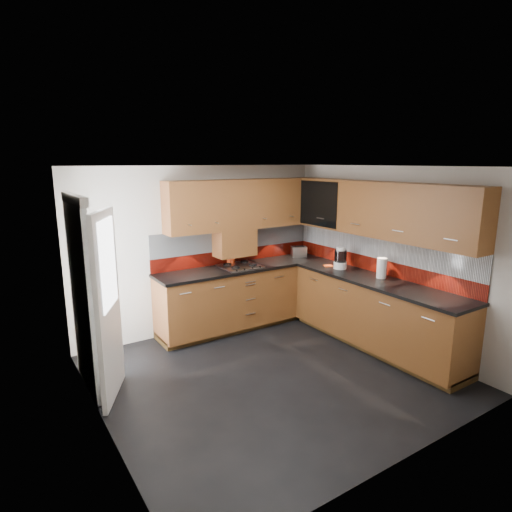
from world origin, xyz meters
TOP-DOWN VIEW (x-y plane):
  - room at (0.00, 0.00)m, footprint 4.00×3.80m
  - base_cabinets at (1.07, 0.72)m, footprint 2.70×3.20m
  - countertop at (1.05, 0.70)m, footprint 2.72×3.22m
  - backsplash at (1.28, 0.93)m, footprint 2.70×3.20m
  - upper_cabinets at (1.23, 0.78)m, footprint 2.50×3.20m
  - extractor_hood at (0.45, 1.64)m, footprint 0.60×0.33m
  - glass_cabinet at (1.71, 1.07)m, footprint 0.32×0.80m
  - back_door at (-1.78, 0.75)m, footprint 0.42×1.19m
  - gas_hob at (0.45, 1.47)m, footprint 0.57×0.50m
  - utensil_pot at (0.42, 1.70)m, footprint 0.12×0.12m
  - toaster at (1.61, 1.56)m, footprint 0.28×0.23m
  - food_processor at (1.61, 0.60)m, footprint 0.19×0.19m
  - paper_towel at (1.71, -0.07)m, footprint 0.15×0.15m
  - orange_cloth at (1.56, 0.80)m, footprint 0.15×0.14m

SIDE VIEW (x-z plane):
  - base_cabinets at x=1.07m, z-range -0.04..0.91m
  - countertop at x=1.05m, z-range 0.90..0.94m
  - orange_cloth at x=1.56m, z-range 0.94..0.95m
  - gas_hob at x=0.45m, z-range 0.93..0.98m
  - toaster at x=1.61m, z-range 0.94..1.11m
  - back_door at x=-1.78m, z-range 0.01..2.05m
  - utensil_pot at x=0.42m, z-range 0.82..1.26m
  - paper_towel at x=1.71m, z-range 0.94..1.21m
  - food_processor at x=1.61m, z-range 0.93..1.24m
  - backsplash at x=1.28m, z-range 0.94..1.48m
  - extractor_hood at x=0.45m, z-range 1.08..1.48m
  - room at x=0.00m, z-range 0.18..2.82m
  - upper_cabinets at x=1.23m, z-range 1.48..2.20m
  - glass_cabinet at x=1.71m, z-range 1.54..2.20m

